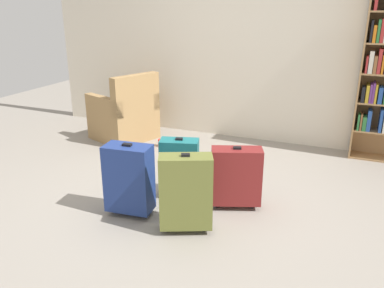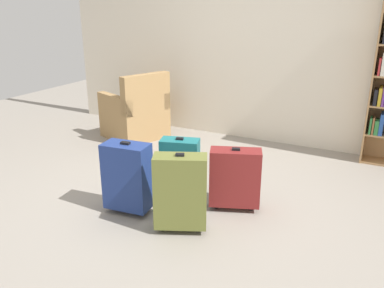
{
  "view_description": "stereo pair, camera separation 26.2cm",
  "coord_description": "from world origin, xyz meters",
  "px_view_note": "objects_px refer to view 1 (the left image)",
  "views": [
    {
      "loc": [
        1.35,
        -3.04,
        1.76
      ],
      "look_at": [
        0.05,
        0.1,
        0.55
      ],
      "focal_mm": 37.43,
      "sensor_mm": 36.0,
      "label": 1
    },
    {
      "loc": [
        1.59,
        -2.94,
        1.76
      ],
      "look_at": [
        0.05,
        0.1,
        0.55
      ],
      "focal_mm": 37.43,
      "sensor_mm": 36.0,
      "label": 2
    }
  ],
  "objects_px": {
    "mug": "(161,143)",
    "suitcase_olive": "(186,192)",
    "suitcase_teal": "(179,166)",
    "suitcase_dark_red": "(236,176)",
    "armchair": "(125,116)",
    "suitcase_navy_blue": "(129,178)"
  },
  "relations": [
    {
      "from": "mug",
      "to": "suitcase_olive",
      "type": "height_order",
      "value": "suitcase_olive"
    },
    {
      "from": "suitcase_olive",
      "to": "suitcase_teal",
      "type": "distance_m",
      "value": 0.63
    },
    {
      "from": "mug",
      "to": "suitcase_dark_red",
      "type": "distance_m",
      "value": 1.82
    },
    {
      "from": "armchair",
      "to": "suitcase_dark_red",
      "type": "bearing_deg",
      "value": -33.95
    },
    {
      "from": "armchair",
      "to": "suitcase_olive",
      "type": "xyz_separation_m",
      "value": [
        1.69,
        -1.85,
        0.03
      ]
    },
    {
      "from": "suitcase_navy_blue",
      "to": "mug",
      "type": "bearing_deg",
      "value": 107.84
    },
    {
      "from": "mug",
      "to": "suitcase_navy_blue",
      "type": "relative_size",
      "value": 0.18
    },
    {
      "from": "mug",
      "to": "suitcase_teal",
      "type": "relative_size",
      "value": 0.2
    },
    {
      "from": "suitcase_olive",
      "to": "suitcase_dark_red",
      "type": "height_order",
      "value": "suitcase_olive"
    },
    {
      "from": "mug",
      "to": "suitcase_dark_red",
      "type": "relative_size",
      "value": 0.21
    },
    {
      "from": "armchair",
      "to": "mug",
      "type": "xyz_separation_m",
      "value": [
        0.59,
        -0.11,
        -0.27
      ]
    },
    {
      "from": "armchair",
      "to": "mug",
      "type": "height_order",
      "value": "armchair"
    },
    {
      "from": "suitcase_navy_blue",
      "to": "suitcase_olive",
      "type": "bearing_deg",
      "value": -6.9
    },
    {
      "from": "suitcase_navy_blue",
      "to": "suitcase_dark_red",
      "type": "distance_m",
      "value": 0.94
    },
    {
      "from": "suitcase_navy_blue",
      "to": "suitcase_dark_red",
      "type": "relative_size",
      "value": 1.13
    },
    {
      "from": "mug",
      "to": "suitcase_dark_red",
      "type": "bearing_deg",
      "value": -41.65
    },
    {
      "from": "armchair",
      "to": "suitcase_dark_red",
      "type": "height_order",
      "value": "armchair"
    },
    {
      "from": "armchair",
      "to": "suitcase_olive",
      "type": "distance_m",
      "value": 2.5
    },
    {
      "from": "suitcase_navy_blue",
      "to": "suitcase_dark_red",
      "type": "height_order",
      "value": "suitcase_navy_blue"
    },
    {
      "from": "armchair",
      "to": "suitcase_teal",
      "type": "xyz_separation_m",
      "value": [
        1.38,
        -1.29,
        -0.01
      ]
    },
    {
      "from": "armchair",
      "to": "suitcase_navy_blue",
      "type": "relative_size",
      "value": 1.38
    },
    {
      "from": "armchair",
      "to": "suitcase_dark_red",
      "type": "distance_m",
      "value": 2.34
    }
  ]
}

